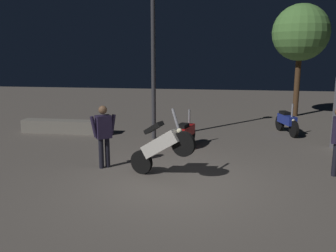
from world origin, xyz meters
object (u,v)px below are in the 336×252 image
object	(u,v)px
motorcycle_blue_parked_left	(287,121)
person_bystander_far	(104,131)
streetlamp_near	(153,31)
motorcycle_red_parked_right	(185,133)
motorcycle_white_foreground	(161,146)

from	to	relation	value
motorcycle_blue_parked_left	person_bystander_far	bearing A→B (deg)	-63.84
streetlamp_near	motorcycle_red_parked_right	bearing A→B (deg)	-41.35
motorcycle_blue_parked_left	streetlamp_near	distance (m)	5.57
streetlamp_near	person_bystander_far	bearing A→B (deg)	-101.61
motorcycle_white_foreground	motorcycle_blue_parked_left	size ratio (longest dim) A/B	1.00
motorcycle_blue_parked_left	person_bystander_far	distance (m)	6.87
motorcycle_red_parked_right	streetlamp_near	world-z (taller)	streetlamp_near
person_bystander_far	motorcycle_white_foreground	bearing A→B (deg)	33.81
motorcycle_blue_parked_left	motorcycle_red_parked_right	world-z (taller)	same
motorcycle_white_foreground	motorcycle_blue_parked_left	distance (m)	6.22
motorcycle_white_foreground	person_bystander_far	size ratio (longest dim) A/B	1.05
motorcycle_red_parked_right	streetlamp_near	distance (m)	3.39
motorcycle_blue_parked_left	motorcycle_white_foreground	bearing A→B (deg)	-50.99
person_bystander_far	streetlamp_near	size ratio (longest dim) A/B	0.28
motorcycle_white_foreground	streetlamp_near	distance (m)	4.66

